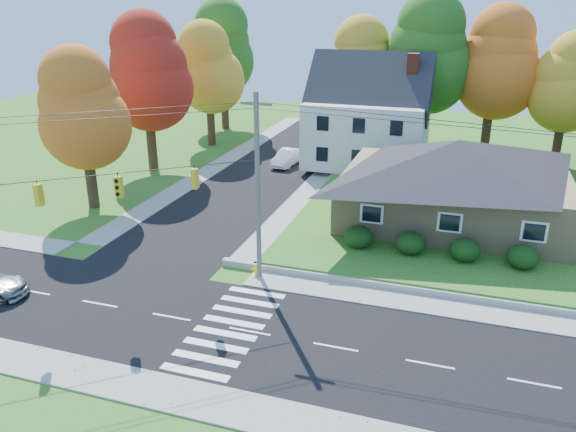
% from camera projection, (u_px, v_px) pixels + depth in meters
% --- Properties ---
extents(ground, '(120.00, 120.00, 0.00)m').
position_uv_depth(ground, '(250.00, 332.00, 25.49)').
color(ground, '#3D7923').
extents(road_main, '(90.00, 8.00, 0.02)m').
position_uv_depth(road_main, '(250.00, 332.00, 25.48)').
color(road_main, black).
rests_on(road_main, ground).
extents(road_cross, '(8.00, 44.00, 0.02)m').
position_uv_depth(road_cross, '(274.00, 167.00, 50.88)').
color(road_cross, black).
rests_on(road_cross, ground).
extents(sidewalk_north, '(90.00, 2.00, 0.08)m').
position_uv_depth(sidewalk_north, '(285.00, 282.00, 29.91)').
color(sidewalk_north, '#9C9A90').
rests_on(sidewalk_north, ground).
extents(sidewalk_south, '(90.00, 2.00, 0.08)m').
position_uv_depth(sidewalk_south, '(200.00, 401.00, 21.03)').
color(sidewalk_south, '#9C9A90').
rests_on(sidewalk_south, ground).
extents(lawn, '(30.00, 30.00, 0.50)m').
position_uv_depth(lawn, '(526.00, 207.00, 40.28)').
color(lawn, '#3D7923').
rests_on(lawn, ground).
extents(ranch_house, '(14.60, 10.60, 5.40)m').
position_uv_depth(ranch_house, '(456.00, 180.00, 36.21)').
color(ranch_house, tan).
rests_on(ranch_house, lawn).
extents(colonial_house, '(10.40, 8.40, 9.60)m').
position_uv_depth(colonial_house, '(368.00, 118.00, 48.70)').
color(colonial_house, silver).
rests_on(colonial_house, lawn).
extents(hedge_row, '(10.70, 1.70, 1.27)m').
position_uv_depth(hedge_row, '(437.00, 246.00, 31.61)').
color(hedge_row, '#163A10').
rests_on(hedge_row, lawn).
extents(traffic_infrastructure, '(38.10, 10.66, 10.00)m').
position_uv_depth(traffic_infrastructure, '(255.00, 216.00, 24.89)').
color(traffic_infrastructure, '#666059').
rests_on(traffic_infrastructure, ground).
extents(tree_lot_0, '(6.72, 6.72, 12.51)m').
position_uv_depth(tree_lot_0, '(361.00, 66.00, 53.28)').
color(tree_lot_0, '#3F2A19').
rests_on(tree_lot_0, lawn).
extents(tree_lot_1, '(7.84, 7.84, 14.60)m').
position_uv_depth(tree_lot_1, '(425.00, 54.00, 50.19)').
color(tree_lot_1, '#3F2A19').
rests_on(tree_lot_1, lawn).
extents(tree_lot_2, '(7.28, 7.28, 13.56)m').
position_uv_depth(tree_lot_2, '(495.00, 63.00, 49.57)').
color(tree_lot_2, '#3F2A19').
rests_on(tree_lot_2, lawn).
extents(tree_lot_3, '(6.16, 6.16, 11.47)m').
position_uv_depth(tree_lot_3, '(568.00, 82.00, 47.42)').
color(tree_lot_3, '#3F2A19').
rests_on(tree_lot_3, lawn).
extents(tree_west_0, '(6.16, 6.16, 11.47)m').
position_uv_depth(tree_west_0, '(82.00, 109.00, 38.51)').
color(tree_west_0, '#3F2A19').
rests_on(tree_west_0, ground).
extents(tree_west_1, '(7.28, 7.28, 13.56)m').
position_uv_depth(tree_west_1, '(145.00, 72.00, 47.21)').
color(tree_west_1, '#3F2A19').
rests_on(tree_west_1, ground).
extents(tree_west_2, '(6.72, 6.72, 12.51)m').
position_uv_depth(tree_west_2, '(208.00, 68.00, 56.03)').
color(tree_west_2, '#3F2A19').
rests_on(tree_west_2, ground).
extents(tree_west_3, '(7.84, 7.84, 14.60)m').
position_uv_depth(tree_west_3, '(223.00, 48.00, 63.25)').
color(tree_west_3, '#3F2A19').
rests_on(tree_west_3, ground).
extents(white_car, '(1.91, 4.48, 1.44)m').
position_uv_depth(white_car, '(287.00, 158.00, 51.12)').
color(white_car, white).
rests_on(white_car, road_cross).
extents(fire_hydrant, '(0.43, 0.33, 0.75)m').
position_uv_depth(fire_hydrant, '(257.00, 270.00, 30.51)').
color(fire_hydrant, '#FFF60E').
rests_on(fire_hydrant, ground).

